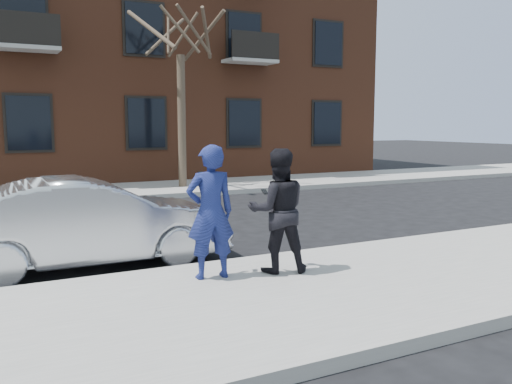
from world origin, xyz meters
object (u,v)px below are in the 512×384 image
street_tree (180,17)px  man_hoodie (210,212)px  silver_sedan (90,223)px  man_peacoat (278,211)px

street_tree → man_hoodie: street_tree is taller
silver_sedan → man_hoodie: man_hoodie is taller
man_hoodie → man_peacoat: (0.94, -0.14, -0.03)m
silver_sedan → man_peacoat: bearing=-132.7°
street_tree → man_hoodie: bearing=-107.6°
street_tree → man_peacoat: 11.52m
street_tree → silver_sedan: street_tree is taller
man_hoodie → street_tree: bearing=-102.4°
silver_sedan → man_peacoat: 2.96m
street_tree → man_hoodie: 11.61m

